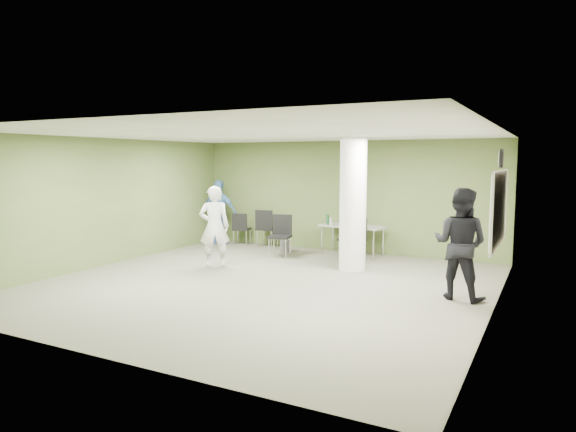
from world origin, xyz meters
The scene contains 17 objects.
floor centered at (0.00, 0.00, 0.00)m, with size 8.00×8.00×0.00m, color #545242.
ceiling centered at (0.00, 0.00, 2.80)m, with size 8.00×8.00×0.00m, color white.
wall_back centered at (0.00, 4.00, 1.40)m, with size 8.00×0.02×2.80m, color #465F2C.
wall_left centered at (-4.00, 0.00, 1.40)m, with size 0.02×8.00×2.80m, color #465F2C.
wall_right_cream centered at (4.00, 0.00, 1.40)m, with size 0.02×8.00×2.80m, color beige.
column centered at (1.00, 2.00, 1.40)m, with size 0.56×0.56×2.80m, color silver.
whiteboard centered at (3.92, 1.20, 1.50)m, with size 0.05×2.30×1.30m.
wall_clock centered at (3.92, 1.20, 2.35)m, with size 0.06×0.32×0.32m.
folding_table centered at (0.40, 3.54, 0.69)m, with size 1.63×0.87×0.99m.
wastebasket centered at (-1.24, 3.19, 0.16)m, with size 0.28×0.28×0.32m, color #4C4C4C.
chair_back_left centered at (-2.81, 3.57, 0.51)m, with size 0.53×0.53×0.88m.
chair_back_right centered at (-2.01, 3.56, 0.59)m, with size 0.55×0.55×1.01m.
chair_table_left centered at (-1.07, 2.63, 0.59)m, with size 0.59×0.59×1.00m.
chair_table_right centered at (0.68, 3.02, 0.59)m, with size 0.64×0.64×1.00m.
woman_white centered at (-1.75, 0.86, 0.88)m, with size 0.64×0.42×1.77m, color silver.
man_black centered at (3.40, 0.64, 0.93)m, with size 0.91×0.71×1.87m, color black.
man_blue centered at (-3.40, 3.40, 0.89)m, with size 1.04×0.43×1.78m, color teal.
Camera 1 is at (4.75, -8.16, 2.33)m, focal length 32.00 mm.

